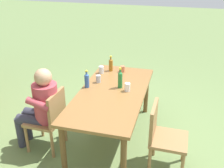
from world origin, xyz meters
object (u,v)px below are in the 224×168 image
Objects in this scene: chair_near_left at (163,134)px; bottle_amber at (111,64)px; chair_far_left at (50,117)px; bottle_blue at (87,80)px; cup_steel at (98,79)px; cup_terracotta at (122,69)px; cup_glass at (101,70)px; person_in_white_shirt at (41,105)px; cup_white at (127,87)px; bottle_green at (120,79)px; dining_table at (112,98)px.

chair_near_left is 3.45× the size of bottle_amber.
bottle_blue reaches higher than chair_far_left.
chair_far_left reaches higher than cup_steel.
chair_near_left is 8.99× the size of cup_terracotta.
chair_far_left is at bearing 158.13° from cup_glass.
person_in_white_shirt reaches higher than cup_terracotta.
chair_near_left is 1.42m from cup_terracotta.
bottle_blue is 0.58m from cup_white.
bottle_blue is (0.48, 1.12, 0.38)m from chair_near_left.
cup_steel is (-0.48, 0.06, -0.05)m from bottle_amber.
person_in_white_shirt reaches higher than cup_white.
cup_steel reaches higher than cup_terracotta.
cup_steel is (0.67, -0.58, 0.16)m from person_in_white_shirt.
bottle_green is 0.63m from bottle_amber.
cup_steel is at bearing 47.57° from dining_table.
chair_far_left is at bearing 119.89° from dining_table.
chair_near_left is at bearing -113.01° from bottle_blue.
cup_terracotta is at bearing 1.86° from dining_table.
chair_far_left is 2.91× the size of bottle_green.
person_in_white_shirt is 1.43m from cup_terracotta.
cup_white is 0.73m from cup_glass.
bottle_green is at bearing 56.74° from cup_white.
chair_near_left is at bearing -89.94° from person_in_white_shirt.
cup_glass is at bearing 138.14° from bottle_amber.
bottle_amber is 2.21× the size of cup_glass.
cup_white is at bearing -133.91° from cup_glass.
cup_white is (0.51, 0.55, 0.33)m from chair_near_left.
chair_far_left is at bearing 148.14° from cup_terracotta.
bottle_green is at bearing -136.52° from cup_glass.
cup_white is (0.51, -1.05, 0.16)m from person_in_white_shirt.
cup_steel is 0.54m from cup_terracotta.
person_in_white_shirt is 10.10× the size of cup_white.
cup_glass is at bearing 46.09° from cup_white.
chair_near_left is 1.51m from cup_glass.
bottle_green reaches higher than bottle_blue.
cup_white reaches higher than chair_near_left.
cup_terracotta is at bearing -27.39° from cup_steel.
chair_far_left reaches higher than dining_table.
bottle_amber is at bearing 32.59° from cup_white.
bottle_blue is (0.48, -0.47, 0.21)m from person_in_white_shirt.
bottle_amber reaches higher than chair_far_left.
cup_white reaches higher than chair_far_left.
cup_steel is 0.98× the size of cup_glass.
chair_far_left is at bearing 142.93° from bottle_blue.
person_in_white_shirt is 0.90m from cup_steel.
bottle_green is (0.59, -0.92, 0.23)m from person_in_white_shirt.
bottle_green is at bearing -152.83° from bottle_amber.
cup_steel reaches higher than dining_table.
cup_terracotta is (1.16, -0.72, 0.32)m from chair_far_left.
dining_table is 0.95m from person_in_white_shirt.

